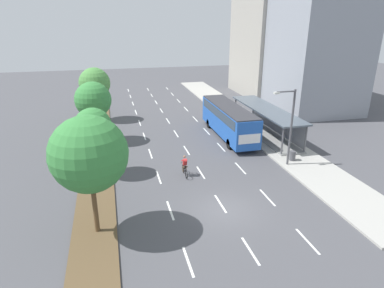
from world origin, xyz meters
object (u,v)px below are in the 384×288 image
(median_tree_fourth, at_px, (95,83))
(median_tree_third, at_px, (93,100))
(cyclist, at_px, (185,167))
(streetlight, at_px, (290,123))
(bus, at_px, (229,118))
(trash_bin, at_px, (293,156))
(bus_shelter, at_px, (268,119))
(median_tree_second, at_px, (93,127))
(median_tree_nearest, at_px, (89,154))

(median_tree_fourth, bearing_deg, median_tree_third, -89.90)
(cyclist, distance_m, streetlight, 9.34)
(bus, relative_size, trash_bin, 13.28)
(streetlight, bearing_deg, median_tree_fourth, 131.09)
(bus_shelter, relative_size, median_tree_second, 2.33)
(bus, height_order, median_tree_fourth, median_tree_fourth)
(streetlight, relative_size, trash_bin, 7.65)
(cyclist, distance_m, median_tree_nearest, 10.08)
(cyclist, relative_size, trash_bin, 2.14)
(median_tree_third, relative_size, trash_bin, 7.16)
(median_tree_nearest, xyz_separation_m, streetlight, (15.53, 5.95, -1.12))
(streetlight, xyz_separation_m, trash_bin, (1.03, 0.67, -3.31))
(bus_shelter, xyz_separation_m, cyclist, (-10.92, -7.61, -1.08))
(median_tree_fourth, bearing_deg, trash_bin, -46.04)
(bus_shelter, relative_size, bus, 1.12)
(median_tree_third, xyz_separation_m, trash_bin, (16.84, -9.44, -3.84))
(median_tree_third, height_order, trash_bin, median_tree_third)
(bus, relative_size, streetlight, 1.74)
(bus_shelter, height_order, median_tree_second, median_tree_second)
(median_tree_third, bearing_deg, cyclist, -54.60)
(median_tree_nearest, height_order, median_tree_fourth, median_tree_nearest)
(median_tree_nearest, bearing_deg, bus, 47.27)
(bus, bearing_deg, streetlight, -75.71)
(bus, relative_size, median_tree_third, 1.85)
(median_tree_nearest, distance_m, median_tree_third, 16.07)
(bus_shelter, relative_size, trash_bin, 14.93)
(cyclist, bearing_deg, bus, 51.17)
(median_tree_nearest, xyz_separation_m, median_tree_fourth, (-0.29, 24.09, -0.36))
(bus_shelter, relative_size, median_tree_fourth, 1.99)
(bus_shelter, distance_m, trash_bin, 7.40)
(cyclist, distance_m, median_tree_fourth, 19.59)
(median_tree_second, xyz_separation_m, trash_bin, (16.66, -1.41, -3.53))
(median_tree_third, height_order, median_tree_fourth, median_tree_fourth)
(median_tree_nearest, distance_m, trash_bin, 18.38)
(bus_shelter, xyz_separation_m, median_tree_nearest, (-17.64, -13.82, 3.14))
(streetlight, bearing_deg, bus_shelter, 74.99)
(median_tree_fourth, bearing_deg, median_tree_nearest, -89.31)
(bus, distance_m, streetlight, 8.97)
(bus_shelter, height_order, bus, bus)
(cyclist, xyz_separation_m, median_tree_third, (-7.00, 9.85, 3.62))
(bus_shelter, relative_size, streetlight, 1.95)
(median_tree_second, distance_m, streetlight, 15.76)
(median_tree_second, bearing_deg, streetlight, -7.60)
(median_tree_third, bearing_deg, median_tree_second, -88.70)
(bus, bearing_deg, median_tree_second, -154.46)
(bus, distance_m, median_tree_fourth, 16.90)
(bus_shelter, height_order, trash_bin, bus_shelter)
(median_tree_fourth, bearing_deg, median_tree_second, -89.30)
(bus, xyz_separation_m, streetlight, (2.17, -8.51, 1.82))
(median_tree_third, bearing_deg, median_tree_fourth, 90.10)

